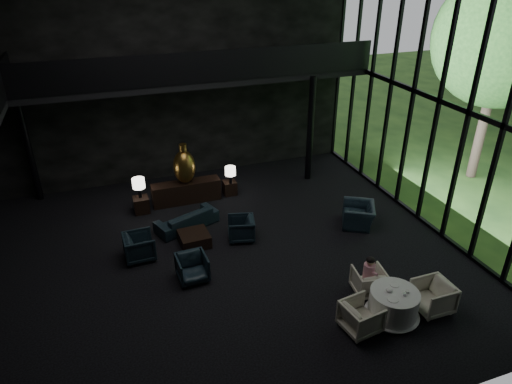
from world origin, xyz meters
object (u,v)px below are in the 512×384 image
object	(u,v)px
table_lamp_left	(139,184)
sofa	(186,217)
lounge_armchair_west	(139,244)
lounge_armchair_east	(241,227)
lounge_armchair_south	(192,266)
window_armchair	(359,211)
dining_chair_east	(433,294)
coffee_table	(194,239)
bronze_urn	(184,166)
dining_chair_north	(369,280)
table_lamp_right	(230,172)
dining_chair_west	(361,315)
side_table_left	(141,205)
dining_table	(393,306)
side_table_right	(230,188)
child	(370,268)
console	(186,192)

from	to	relation	value
table_lamp_left	sofa	bearing A→B (deg)	-50.40
lounge_armchair_west	lounge_armchair_east	size ratio (longest dim) A/B	1.13
lounge_armchair_south	window_armchair	distance (m)	5.74
lounge_armchair_south	dining_chair_east	distance (m)	6.13
coffee_table	dining_chair_east	bearing A→B (deg)	-44.54
bronze_urn	dining_chair_north	distance (m)	7.35
sofa	table_lamp_right	bearing A→B (deg)	-161.67
sofa	coffee_table	distance (m)	1.07
dining_chair_west	dining_chair_east	bearing A→B (deg)	-98.09
table_lamp_right	side_table_left	bearing A→B (deg)	-178.25
lounge_armchair_east	dining_table	xyz separation A→B (m)	(2.37, -4.49, -0.09)
lounge_armchair_west	side_table_left	bearing A→B (deg)	-9.87
table_lamp_right	lounge_armchair_east	xyz separation A→B (m)	(-0.53, -2.82, -0.55)
side_table_left	dining_chair_east	bearing A→B (deg)	-50.16
table_lamp_left	dining_chair_north	xyz separation A→B (m)	(4.99, -6.25, -0.66)
lounge_armchair_east	dining_chair_east	distance (m)	5.73
side_table_right	lounge_armchair_west	bearing A→B (deg)	-140.45
side_table_left	dining_chair_north	distance (m)	7.98
dining_table	bronze_urn	bearing A→B (deg)	114.86
side_table_right	dining_chair_east	world-z (taller)	dining_chair_east
window_armchair	bronze_urn	bearing A→B (deg)	-95.89
bronze_urn	coffee_table	bearing A→B (deg)	-97.33
dining_chair_west	child	size ratio (longest dim) A/B	1.38
side_table_left	lounge_armchair_west	xyz separation A→B (m)	(-0.38, -2.70, 0.20)
sofa	dining_chair_east	xyz separation A→B (m)	(4.85, -5.83, 0.10)
coffee_table	dining_chair_west	bearing A→B (deg)	-59.21
sofa	lounge_armchair_east	size ratio (longest dim) A/B	2.36
dining_chair_north	coffee_table	bearing A→B (deg)	-36.04
lounge_armchair_south	dining_table	size ratio (longest dim) A/B	0.64
sofa	dining_chair_north	size ratio (longest dim) A/B	2.50
coffee_table	dining_chair_east	xyz separation A→B (m)	(4.85, -4.78, 0.29)
window_armchair	table_lamp_right	bearing A→B (deg)	-105.95
dining_chair_north	dining_chair_east	xyz separation A→B (m)	(1.11, -1.08, 0.09)
lounge_armchair_south	window_armchair	size ratio (longest dim) A/B	0.73
table_lamp_right	lounge_armchair_east	size ratio (longest dim) A/B	0.77
side_table_right	table_lamp_left	bearing A→B (deg)	-175.85
coffee_table	dining_chair_west	size ratio (longest dim) A/B	0.98
side_table_left	table_lamp_left	bearing A→B (deg)	90.00
bronze_urn	lounge_armchair_west	world-z (taller)	bronze_urn
console	side_table_right	size ratio (longest dim) A/B	4.73
side_table_right	table_lamp_right	bearing A→B (deg)	-90.00
console	lounge_armchair_east	bearing A→B (deg)	-69.93
bronze_urn	side_table_right	world-z (taller)	bronze_urn
console	side_table_left	xyz separation A→B (m)	(-1.60, -0.22, -0.11)
side_table_left	table_lamp_left	size ratio (longest dim) A/B	0.78
console	dining_chair_west	size ratio (longest dim) A/B	2.70
table_lamp_right	dining_chair_east	world-z (taller)	table_lamp_right
window_armchair	dining_chair_north	size ratio (longest dim) A/B	1.47
table_lamp_right	child	world-z (taller)	table_lamp_right
coffee_table	window_armchair	bearing A→B (deg)	-7.26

